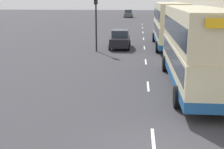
{
  "coord_description": "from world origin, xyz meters",
  "views": [
    {
      "loc": [
        -0.58,
        -8.93,
        4.87
      ],
      "look_at": [
        -3.14,
        20.96,
        -2.64
      ],
      "focal_mm": 50.0,
      "sensor_mm": 36.0,
      "label": 1
    }
  ],
  "objects_px": {
    "car_2": "(120,39)",
    "car_0": "(128,14)",
    "double_decker_bus_near": "(196,46)",
    "traffic_light_far_kerb": "(96,13)",
    "double_decker_bus_ahead": "(169,24)",
    "car_1": "(162,28)"
  },
  "relations": [
    {
      "from": "traffic_light_far_kerb",
      "to": "car_0",
      "type": "bearing_deg",
      "value": 88.58
    },
    {
      "from": "double_decker_bus_ahead",
      "to": "double_decker_bus_near",
      "type": "bearing_deg",
      "value": -89.6
    },
    {
      "from": "double_decker_bus_near",
      "to": "car_0",
      "type": "bearing_deg",
      "value": 95.4
    },
    {
      "from": "car_0",
      "to": "traffic_light_far_kerb",
      "type": "bearing_deg",
      "value": 88.58
    },
    {
      "from": "double_decker_bus_near",
      "to": "traffic_light_far_kerb",
      "type": "relative_size",
      "value": 2.13
    },
    {
      "from": "car_2",
      "to": "traffic_light_far_kerb",
      "type": "bearing_deg",
      "value": 46.45
    },
    {
      "from": "double_decker_bus_ahead",
      "to": "car_2",
      "type": "distance_m",
      "value": 5.06
    },
    {
      "from": "car_0",
      "to": "traffic_light_far_kerb",
      "type": "height_order",
      "value": "traffic_light_far_kerb"
    },
    {
      "from": "double_decker_bus_near",
      "to": "double_decker_bus_ahead",
      "type": "relative_size",
      "value": 1.03
    },
    {
      "from": "car_2",
      "to": "traffic_light_far_kerb",
      "type": "distance_m",
      "value": 3.94
    },
    {
      "from": "double_decker_bus_near",
      "to": "double_decker_bus_ahead",
      "type": "bearing_deg",
      "value": 90.4
    },
    {
      "from": "traffic_light_far_kerb",
      "to": "car_1",
      "type": "bearing_deg",
      "value": 62.56
    },
    {
      "from": "double_decker_bus_ahead",
      "to": "traffic_light_far_kerb",
      "type": "height_order",
      "value": "traffic_light_far_kerb"
    },
    {
      "from": "car_0",
      "to": "car_2",
      "type": "distance_m",
      "value": 46.87
    },
    {
      "from": "double_decker_bus_near",
      "to": "double_decker_bus_ahead",
      "type": "height_order",
      "value": "same"
    },
    {
      "from": "double_decker_bus_ahead",
      "to": "car_1",
      "type": "distance_m",
      "value": 10.07
    },
    {
      "from": "car_2",
      "to": "traffic_light_far_kerb",
      "type": "relative_size",
      "value": 0.81
    },
    {
      "from": "double_decker_bus_near",
      "to": "car_0",
      "type": "distance_m",
      "value": 60.25
    },
    {
      "from": "double_decker_bus_near",
      "to": "traffic_light_far_kerb",
      "type": "xyz_separation_m",
      "value": [
        -6.88,
        10.96,
        1.2
      ]
    },
    {
      "from": "car_0",
      "to": "car_2",
      "type": "height_order",
      "value": "car_0"
    },
    {
      "from": "double_decker_bus_ahead",
      "to": "car_0",
      "type": "relative_size",
      "value": 2.37
    },
    {
      "from": "car_2",
      "to": "car_0",
      "type": "bearing_deg",
      "value": -88.99
    }
  ]
}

